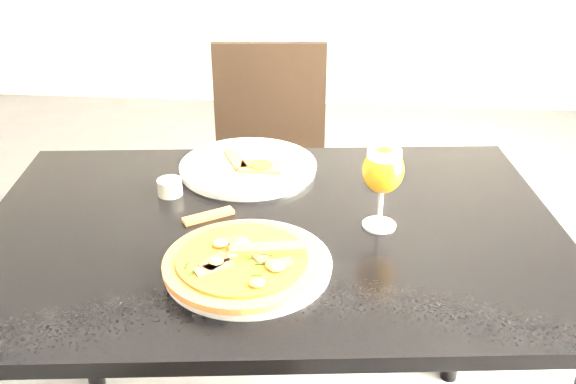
# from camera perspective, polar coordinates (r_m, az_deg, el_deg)

# --- Properties ---
(dining_table) EXTENTS (1.28, 0.93, 0.75)m
(dining_table) POSITION_cam_1_polar(r_m,az_deg,el_deg) (1.37, -1.43, -6.27)
(dining_table) COLOR black
(dining_table) RESTS_ON ground
(chair_far) EXTENTS (0.44, 0.44, 0.88)m
(chair_far) POSITION_cam_1_polar(r_m,az_deg,el_deg) (2.21, -1.64, 2.38)
(chair_far) COLOR black
(chair_far) RESTS_ON ground
(plate_main) EXTENTS (0.33, 0.33, 0.02)m
(plate_main) POSITION_cam_1_polar(r_m,az_deg,el_deg) (1.19, -3.60, -6.49)
(plate_main) COLOR white
(plate_main) RESTS_ON dining_table
(pizza) EXTENTS (0.29, 0.29, 0.03)m
(pizza) POSITION_cam_1_polar(r_m,az_deg,el_deg) (1.17, -3.98, -6.11)
(pizza) COLOR brown
(pizza) RESTS_ON plate_main
(plate_second) EXTENTS (0.41, 0.41, 0.02)m
(plate_second) POSITION_cam_1_polar(r_m,az_deg,el_deg) (1.56, -3.55, 2.23)
(plate_second) COLOR white
(plate_second) RESTS_ON dining_table
(crust_scraps) EXTENTS (0.16, 0.13, 0.01)m
(crust_scraps) POSITION_cam_1_polar(r_m,az_deg,el_deg) (1.54, -3.20, 2.47)
(crust_scraps) COLOR brown
(crust_scraps) RESTS_ON plate_second
(loose_crust) EXTENTS (0.11, 0.08, 0.01)m
(loose_crust) POSITION_cam_1_polar(r_m,az_deg,el_deg) (1.36, -7.08, -2.12)
(loose_crust) COLOR brown
(loose_crust) RESTS_ON dining_table
(sauce_cup) EXTENTS (0.06, 0.06, 0.04)m
(sauce_cup) POSITION_cam_1_polar(r_m,az_deg,el_deg) (1.46, -10.47, 0.49)
(sauce_cup) COLOR beige
(sauce_cup) RESTS_ON dining_table
(beer_glass) EXTENTS (0.08, 0.08, 0.18)m
(beer_glass) POSITION_cam_1_polar(r_m,az_deg,el_deg) (1.28, 8.46, 1.88)
(beer_glass) COLOR silver
(beer_glass) RESTS_ON dining_table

